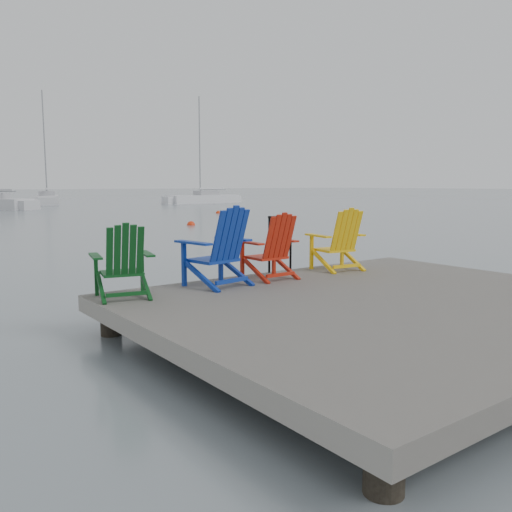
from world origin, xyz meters
TOP-DOWN VIEW (x-y plane):
  - ground at (0.00, 0.00)m, footprint 400.00×400.00m
  - dock at (0.00, 0.00)m, footprint 6.00×5.00m
  - handrail at (0.25, 2.45)m, footprint 0.48×0.04m
  - chair_green at (-2.60, 1.98)m, footprint 0.84×0.80m
  - chair_blue at (-1.22, 1.95)m, footprint 0.95×0.90m
  - chair_red at (-0.30, 1.97)m, footprint 0.77×0.71m
  - chair_yellow at (1.09, 1.97)m, footprint 0.87×0.82m
  - sailboat_mid at (9.88, 49.92)m, footprint 4.25×8.21m
  - sailboat_far at (22.94, 42.43)m, footprint 7.76×2.61m
  - buoy_a at (7.33, 17.71)m, footprint 0.38×0.38m
  - buoy_c at (13.92, 25.67)m, footprint 0.33×0.33m

SIDE VIEW (x-z plane):
  - ground at x=0.00m, z-range 0.00..0.00m
  - buoy_a at x=7.33m, z-range -0.19..0.19m
  - buoy_c at x=13.92m, z-range -0.17..0.17m
  - dock at x=0.00m, z-range -0.35..1.05m
  - sailboat_mid at x=9.88m, z-range -5.16..5.87m
  - sailboat_far at x=22.94m, z-range -4.96..5.67m
  - chair_green at x=-2.60m, z-range 0.50..1.42m
  - chair_red at x=-0.30m, z-range 0.50..1.47m
  - chair_yellow at x=1.09m, z-range 0.50..1.50m
  - handrail at x=0.25m, z-range 0.59..1.49m
  - chair_blue at x=-1.22m, z-range 0.50..1.58m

